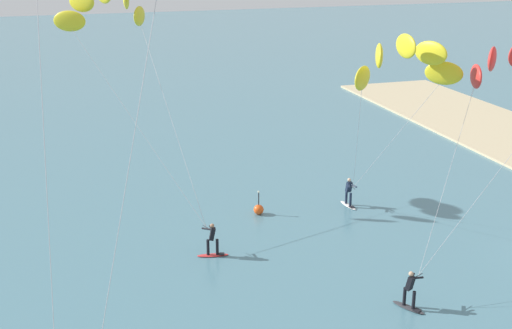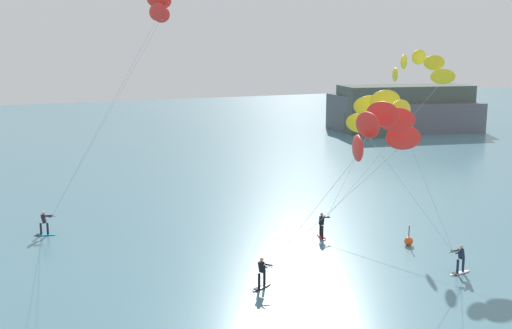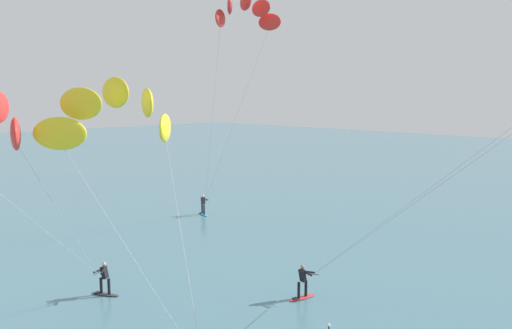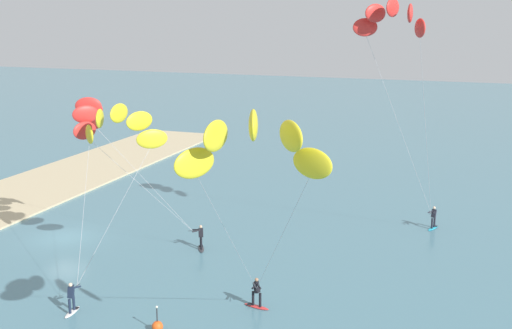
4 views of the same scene
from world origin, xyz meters
name	(u,v)px [view 3 (image 3 of 4)]	position (x,y,z in m)	size (l,w,h in m)	color
kitesurfer_nearshore	(119,122)	(4.82, 7.68, 8.81)	(7.06, 5.63, 10.39)	white
kitesurfer_downwind	(243,23)	(-3.52, 21.75, 14.42)	(9.72, 5.32, 16.23)	#23ADD1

